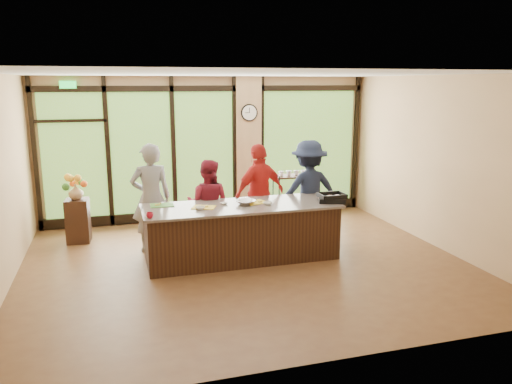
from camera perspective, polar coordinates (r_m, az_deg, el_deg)
floor at (r=8.13m, az=-1.09°, el=-8.28°), size 7.00×7.00×0.00m
ceiling at (r=7.60m, az=-1.18°, el=13.37°), size 7.00×7.00×0.00m
back_wall at (r=10.62m, az=-5.40°, el=4.94°), size 7.00×0.00×7.00m
right_wall at (r=9.27m, az=20.27°, el=3.13°), size 0.00×6.00×6.00m
window_wall at (r=10.62m, az=-4.47°, el=4.38°), size 6.90×0.12×3.00m
island_base at (r=8.26m, az=-1.65°, el=-4.72°), size 3.10×1.00×0.88m
countertop at (r=8.14m, az=-1.67°, el=-1.62°), size 3.20×1.10×0.04m
wall_clock at (r=10.61m, az=-0.78°, el=9.06°), size 0.36×0.04×0.36m
cook_left at (r=8.71m, az=-11.91°, el=-0.66°), size 0.71×0.48×1.88m
cook_midleft at (r=8.73m, az=-5.50°, el=-1.43°), size 0.95×0.87×1.58m
cook_midright at (r=8.95m, az=0.43°, el=-0.25°), size 1.15×0.81×1.82m
cook_right at (r=9.20m, az=6.03°, el=0.15°), size 1.21×0.70×1.86m
roasting_pan at (r=8.42m, az=8.63°, el=-0.87°), size 0.51×0.45×0.08m
mixing_bowl at (r=8.15m, az=-1.17°, el=-1.18°), size 0.40×0.40×0.08m
cutting_board_left at (r=8.23m, az=-10.70°, el=-1.49°), size 0.38×0.29×0.01m
cutting_board_center at (r=8.00m, az=-5.98°, el=-1.75°), size 0.43×0.38×0.01m
cutting_board_right at (r=8.28m, az=-0.06°, el=-1.19°), size 0.44×0.38×0.01m
prep_bowl_near at (r=7.89m, az=-6.40°, el=-1.83°), size 0.16×0.16×0.05m
prep_bowl_mid at (r=8.13m, az=1.35°, el=-1.31°), size 0.17×0.17×0.05m
prep_bowl_far at (r=8.18m, az=-3.68°, el=-1.32°), size 0.14×0.14×0.03m
red_ramekin at (r=7.50m, az=-12.05°, el=-2.62°), size 0.11×0.11×0.08m
flower_stand at (r=9.69m, az=-19.67°, el=-3.10°), size 0.44×0.44×0.80m
flower_vase at (r=9.57m, az=-19.90°, el=0.02°), size 0.31×0.31×0.28m
bar_cart at (r=10.56m, az=4.15°, el=0.18°), size 0.80×0.48×1.07m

